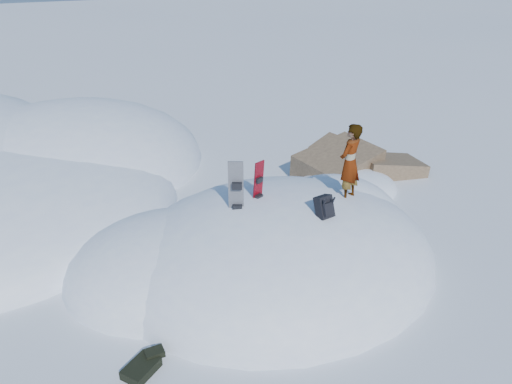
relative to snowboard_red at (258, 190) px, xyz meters
name	(u,v)px	position (x,y,z in m)	size (l,w,h in m)	color
ground	(278,262)	(0.30, -0.40, -1.63)	(120.00, 120.00, 0.00)	white
snow_mound	(266,258)	(0.13, -0.16, -1.63)	(8.00, 6.00, 3.00)	white
rock_outcrop	(347,179)	(4.02, 2.61, -1.62)	(4.68, 4.41, 1.68)	brown
snowboard_red	(258,190)	(0.00, 0.00, 0.00)	(0.28, 0.24, 1.33)	red
snowboard_dark	(236,199)	(-0.56, -0.20, 0.00)	(0.30, 0.26, 1.63)	black
backpack	(325,207)	(0.90, -1.18, -0.02)	(0.37, 0.44, 0.53)	black
gear_pile	(143,366)	(-3.03, -2.29, -1.53)	(0.78, 0.67, 0.20)	black
person	(350,163)	(1.89, -0.46, 0.47)	(0.62, 0.40, 1.69)	slate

